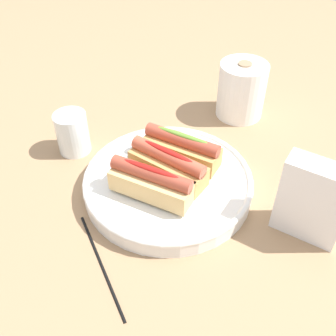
% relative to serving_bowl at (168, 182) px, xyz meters
% --- Properties ---
extents(ground_plane, '(2.40, 2.40, 0.00)m').
position_rel_serving_bowl_xyz_m(ground_plane, '(0.01, 0.01, -0.02)').
color(ground_plane, '#9E7A56').
extents(serving_bowl, '(0.32, 0.32, 0.04)m').
position_rel_serving_bowl_xyz_m(serving_bowl, '(0.00, 0.00, 0.00)').
color(serving_bowl, white).
rests_on(serving_bowl, ground_plane).
extents(hotdog_front, '(0.16, 0.08, 0.06)m').
position_rel_serving_bowl_xyz_m(hotdog_front, '(0.01, -0.05, 0.04)').
color(hotdog_front, '#DBB270').
rests_on(hotdog_front, serving_bowl).
extents(hotdog_back, '(0.15, 0.06, 0.06)m').
position_rel_serving_bowl_xyz_m(hotdog_back, '(0.00, -0.00, 0.04)').
color(hotdog_back, tan).
rests_on(hotdog_back, serving_bowl).
extents(hotdog_side, '(0.16, 0.07, 0.06)m').
position_rel_serving_bowl_xyz_m(hotdog_side, '(-0.01, 0.05, 0.04)').
color(hotdog_side, tan).
rests_on(hotdog_side, serving_bowl).
extents(water_glass, '(0.07, 0.07, 0.09)m').
position_rel_serving_bowl_xyz_m(water_glass, '(-0.23, -0.03, 0.02)').
color(water_glass, white).
rests_on(water_glass, ground_plane).
extents(paper_towel_roll, '(0.11, 0.11, 0.13)m').
position_rel_serving_bowl_xyz_m(paper_towel_roll, '(-0.03, 0.31, 0.05)').
color(paper_towel_roll, white).
rests_on(paper_towel_roll, ground_plane).
extents(napkin_box, '(0.11, 0.06, 0.15)m').
position_rel_serving_bowl_xyz_m(napkin_box, '(0.25, 0.07, 0.06)').
color(napkin_box, white).
rests_on(napkin_box, ground_plane).
extents(chopstick_near, '(0.20, 0.10, 0.01)m').
position_rel_serving_bowl_xyz_m(chopstick_near, '(0.02, -0.20, -0.02)').
color(chopstick_near, black).
rests_on(chopstick_near, ground_plane).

